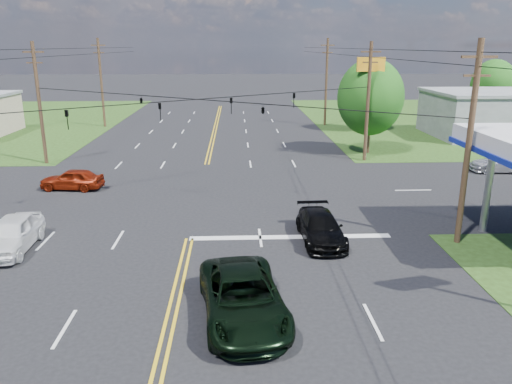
{
  "coord_description": "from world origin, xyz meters",
  "views": [
    {
      "loc": [
        2.34,
        -19.07,
        9.18
      ],
      "look_at": [
        3.37,
        6.0,
        1.79
      ],
      "focal_mm": 35.0,
      "sensor_mm": 36.0,
      "label": 1
    }
  ],
  "objects_px": {
    "pickup_white": "(11,234)",
    "pole_right_far": "(326,81)",
    "tree_far_r": "(493,85)",
    "pole_nw": "(39,102)",
    "tree_right_b": "(364,92)",
    "retail_ne": "(500,115)",
    "pole_left_far": "(101,82)",
    "pole_se": "(469,142)",
    "pickup_dkgreen": "(243,297)",
    "pole_ne": "(368,101)",
    "tree_right_a": "(370,97)",
    "suv_black": "(321,227)"
  },
  "relations": [
    {
      "from": "pole_left_far",
      "to": "suv_black",
      "type": "distance_m",
      "value": 41.58
    },
    {
      "from": "retail_ne",
      "to": "tree_far_r",
      "type": "distance_m",
      "value": 11.02
    },
    {
      "from": "pole_right_far",
      "to": "suv_black",
      "type": "height_order",
      "value": "pole_right_far"
    },
    {
      "from": "pickup_white",
      "to": "pole_right_far",
      "type": "bearing_deg",
      "value": 58.59
    },
    {
      "from": "pickup_dkgreen",
      "to": "retail_ne",
      "type": "bearing_deg",
      "value": 45.04
    },
    {
      "from": "pole_left_far",
      "to": "pole_right_far",
      "type": "height_order",
      "value": "same"
    },
    {
      "from": "tree_right_a",
      "to": "suv_black",
      "type": "distance_m",
      "value": 22.25
    },
    {
      "from": "pole_ne",
      "to": "tree_far_r",
      "type": "height_order",
      "value": "pole_ne"
    },
    {
      "from": "tree_far_r",
      "to": "pickup_white",
      "type": "height_order",
      "value": "tree_far_r"
    },
    {
      "from": "pole_right_far",
      "to": "pickup_white",
      "type": "distance_m",
      "value": 42.85
    },
    {
      "from": "pole_left_far",
      "to": "tree_right_a",
      "type": "relative_size",
      "value": 1.22
    },
    {
      "from": "retail_ne",
      "to": "tree_right_b",
      "type": "bearing_deg",
      "value": 163.5
    },
    {
      "from": "retail_ne",
      "to": "pole_ne",
      "type": "bearing_deg",
      "value": -147.09
    },
    {
      "from": "pole_ne",
      "to": "tree_far_r",
      "type": "distance_m",
      "value": 29.7
    },
    {
      "from": "pole_se",
      "to": "pole_right_far",
      "type": "xyz_separation_m",
      "value": [
        0.0,
        37.0,
        0.25
      ]
    },
    {
      "from": "retail_ne",
      "to": "tree_right_a",
      "type": "distance_m",
      "value": 18.09
    },
    {
      "from": "retail_ne",
      "to": "pickup_white",
      "type": "relative_size",
      "value": 3.02
    },
    {
      "from": "tree_far_r",
      "to": "pole_ne",
      "type": "bearing_deg",
      "value": -135.0
    },
    {
      "from": "retail_ne",
      "to": "tree_far_r",
      "type": "xyz_separation_m",
      "value": [
        4.0,
        10.0,
        2.34
      ]
    },
    {
      "from": "pole_se",
      "to": "pole_ne",
      "type": "distance_m",
      "value": 18.0
    },
    {
      "from": "retail_ne",
      "to": "tree_right_b",
      "type": "relative_size",
      "value": 1.98
    },
    {
      "from": "suv_black",
      "to": "pickup_white",
      "type": "height_order",
      "value": "pickup_white"
    },
    {
      "from": "pole_nw",
      "to": "tree_right_b",
      "type": "relative_size",
      "value": 1.34
    },
    {
      "from": "retail_ne",
      "to": "pole_nw",
      "type": "xyz_separation_m",
      "value": [
        -43.0,
        -11.0,
        2.72
      ]
    },
    {
      "from": "retail_ne",
      "to": "pickup_dkgreen",
      "type": "bearing_deg",
      "value": -127.68
    },
    {
      "from": "pole_right_far",
      "to": "retail_ne",
      "type": "bearing_deg",
      "value": -25.2
    },
    {
      "from": "retail_ne",
      "to": "pickup_dkgreen",
      "type": "distance_m",
      "value": 44.98
    },
    {
      "from": "pole_left_far",
      "to": "pole_se",
      "type": "bearing_deg",
      "value": -54.9
    },
    {
      "from": "pole_ne",
      "to": "pickup_white",
      "type": "xyz_separation_m",
      "value": [
        -21.09,
        -18.04,
        -4.13
      ]
    },
    {
      "from": "pickup_white",
      "to": "pickup_dkgreen",
      "type": "bearing_deg",
      "value": -33.38
    },
    {
      "from": "pole_ne",
      "to": "suv_black",
      "type": "distance_m",
      "value": 19.17
    },
    {
      "from": "tree_right_a",
      "to": "pole_right_far",
      "type": "bearing_deg",
      "value": 93.58
    },
    {
      "from": "pole_left_far",
      "to": "pickup_dkgreen",
      "type": "xyz_separation_m",
      "value": [
        15.52,
        -43.58,
        -4.35
      ]
    },
    {
      "from": "tree_far_r",
      "to": "suv_black",
      "type": "distance_m",
      "value": 47.52
    },
    {
      "from": "pole_ne",
      "to": "tree_right_a",
      "type": "distance_m",
      "value": 3.16
    },
    {
      "from": "pole_right_far",
      "to": "tree_right_a",
      "type": "xyz_separation_m",
      "value": [
        1.0,
        -16.0,
        -0.3
      ]
    },
    {
      "from": "pole_se",
      "to": "tree_right_b",
      "type": "xyz_separation_m",
      "value": [
        3.5,
        33.0,
        -0.7
      ]
    },
    {
      "from": "retail_ne",
      "to": "pole_nw",
      "type": "distance_m",
      "value": 44.47
    },
    {
      "from": "pole_right_far",
      "to": "tree_far_r",
      "type": "height_order",
      "value": "pole_right_far"
    },
    {
      "from": "pole_nw",
      "to": "pickup_white",
      "type": "xyz_separation_m",
      "value": [
        4.91,
        -18.04,
        -4.13
      ]
    },
    {
      "from": "tree_right_a",
      "to": "pickup_white",
      "type": "relative_size",
      "value": 1.76
    },
    {
      "from": "pole_nw",
      "to": "tree_right_a",
      "type": "distance_m",
      "value": 27.17
    },
    {
      "from": "pole_nw",
      "to": "suv_black",
      "type": "height_order",
      "value": "pole_nw"
    },
    {
      "from": "tree_right_b",
      "to": "pickup_white",
      "type": "relative_size",
      "value": 1.53
    },
    {
      "from": "pickup_white",
      "to": "pole_se",
      "type": "bearing_deg",
      "value": -1.64
    },
    {
      "from": "retail_ne",
      "to": "pickup_dkgreen",
      "type": "relative_size",
      "value": 2.38
    },
    {
      "from": "pole_right_far",
      "to": "pole_left_far",
      "type": "bearing_deg",
      "value": 180.0
    },
    {
      "from": "tree_far_r",
      "to": "pole_right_far",
      "type": "bearing_deg",
      "value": -174.56
    },
    {
      "from": "pole_nw",
      "to": "suv_black",
      "type": "distance_m",
      "value": 26.48
    },
    {
      "from": "pole_se",
      "to": "pole_right_far",
      "type": "bearing_deg",
      "value": 90.0
    }
  ]
}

